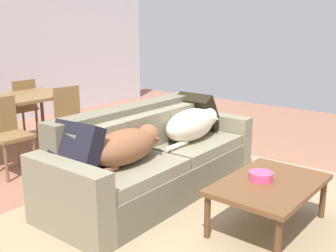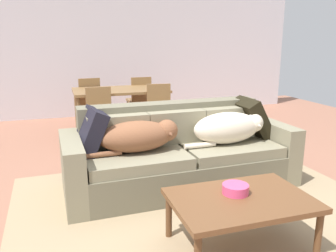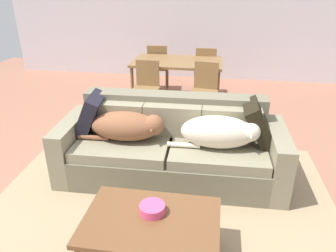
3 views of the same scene
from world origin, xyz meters
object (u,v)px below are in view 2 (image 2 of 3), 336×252
Objects in this scene: dog_on_right_cushion at (229,128)px; bowl_on_coffee_table at (235,189)px; dining_table at (120,93)px; dining_chair_near_left at (100,114)px; throw_pillow_by_right_arm at (252,118)px; throw_pillow_by_left_arm at (90,132)px; coffee_table at (241,203)px; dining_chair_near_right at (160,110)px; dining_chair_far_left at (89,100)px; dining_chair_far_right at (140,98)px; couch at (179,155)px; dog_on_left_cushion at (140,136)px.

bowl_on_coffee_table is at bearing -116.41° from dog_on_right_cushion.
dining_chair_near_left is at bearing -124.63° from dining_table.
throw_pillow_by_left_arm is at bearing -178.49° from throw_pillow_by_right_arm.
dining_chair_near_right reaches higher than coffee_table.
throw_pillow_by_left_arm is 1.62m from coffee_table.
dining_chair_near_left is (0.28, 1.56, -0.17)m from throw_pillow_by_left_arm.
dining_chair_far_left is 1.00× the size of dining_chair_far_right.
throw_pillow_by_right_arm is 1.65m from dining_chair_near_right.
couch is at bearing 91.44° from bowl_on_coffee_table.
dining_chair_far_right is at bearing 104.80° from throw_pillow_by_right_arm.
coffee_table is 1.14× the size of dining_chair_far_right.
coffee_table is (0.95, -1.28, -0.29)m from throw_pillow_by_left_arm.
dining_table is at bearing 94.37° from coffee_table.
throw_pillow_by_left_arm is at bearing -99.13° from dining_chair_near_left.
dining_table is (-0.26, 3.35, 0.25)m from bowl_on_coffee_table.
dining_chair_far_right reaches higher than dining_chair_near_right.
throw_pillow_by_right_arm is at bearing -43.55° from dining_chair_near_left.
dining_chair_far_left is at bearing 135.20° from dining_chair_near_right.
throw_pillow_by_left_arm is at bearing 172.26° from dog_on_right_cushion.
couch is 2.70× the size of dining_chair_far_left.
dog_on_left_cushion is 1.03× the size of dining_chair_far_right.
dining_chair_near_left reaches higher than dog_on_left_cushion.
bowl_on_coffee_table is (0.48, -1.07, -0.17)m from dog_on_left_cushion.
dog_on_left_cushion is at bearing 177.25° from dog_on_right_cushion.
dining_table is at bearing 47.95° from dining_chair_far_right.
bowl_on_coffee_table is 2.77m from dining_chair_near_right.
dining_chair_near_left is (-0.63, 1.59, 0.16)m from couch.
dining_chair_far_left reaches higher than coffee_table.
dining_table is (-0.23, 2.18, 0.36)m from couch.
dining_chair_far_left is at bearing 127.04° from dining_table.
dining_chair_far_left is at bearing 120.43° from throw_pillow_by_right_arm.
couch is 2.70× the size of dining_chair_far_right.
throw_pillow_by_left_arm reaches higher than dining_chair_near_left.
dog_on_left_cushion is 1.02× the size of dining_chair_far_left.
couch is at bearing 97.86° from dining_chair_far_left.
dog_on_right_cushion reaches higher than bowl_on_coffee_table.
bowl_on_coffee_table is at bearing 94.49° from coffee_table.
bowl_on_coffee_table is at bearing -87.85° from dining_chair_near_right.
throw_pillow_by_left_arm is 1.96m from dining_chair_near_right.
dining_chair_near_right is 0.99× the size of dining_chair_far_right.
coffee_table is 0.11m from bowl_on_coffee_table.
throw_pillow_by_right_arm is 2.28× the size of bowl_on_coffee_table.
throw_pillow_by_right_arm reaches higher than bowl_on_coffee_table.
dining_chair_near_right is at bearing 113.21° from throw_pillow_by_right_arm.
dining_chair_far_right is at bearing 83.97° from couch.
coffee_table is at bearing -75.79° from dining_chair_near_left.
dog_on_left_cushion is at bearing -95.50° from dining_table.
dining_chair_far_left is (-0.23, 2.88, -0.10)m from dog_on_left_cushion.
throw_pillow_by_left_arm is 1.54m from bowl_on_coffee_table.
dining_chair_far_right is at bearing 99.28° from dining_chair_near_right.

